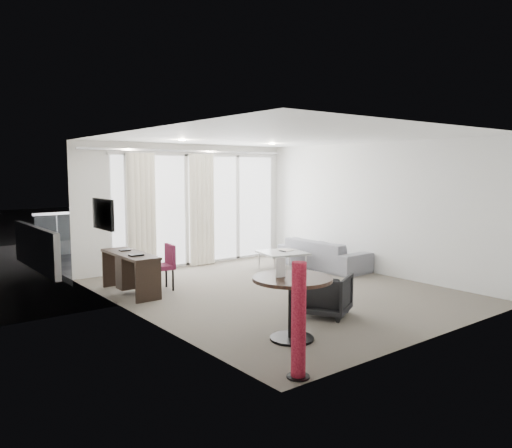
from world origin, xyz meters
TOP-DOWN VIEW (x-y plane):
  - floor at (0.00, 0.00)m, footprint 5.00×6.00m
  - ceiling at (0.00, 0.00)m, footprint 5.00×6.00m
  - wall_left at (-2.50, 0.00)m, footprint 0.00×6.00m
  - wall_right at (2.50, 0.00)m, footprint 0.00×6.00m
  - wall_front at (0.00, -3.00)m, footprint 5.00×0.00m
  - window_panel at (0.30, 2.98)m, footprint 4.00×0.02m
  - window_frame at (0.30, 2.97)m, footprint 4.10×0.06m
  - curtain_left at (-1.15, 2.82)m, footprint 0.60×0.20m
  - curtain_right at (0.25, 2.82)m, footprint 0.60×0.20m
  - curtain_track at (0.00, 2.82)m, footprint 4.80×0.04m
  - downlight_a at (-0.90, 1.60)m, footprint 0.12×0.12m
  - downlight_b at (1.20, 1.60)m, footprint 0.12×0.12m
  - desk at (-2.04, 1.40)m, footprint 0.45×1.45m
  - tv at (-2.46, 1.45)m, footprint 0.05×0.80m
  - desk_chair at (-1.54, 1.29)m, footprint 0.47×0.45m
  - round_table at (-1.45, -1.97)m, footprint 1.16×1.16m
  - menu_card at (-1.56, -1.89)m, footprint 0.13×0.04m
  - red_lamp at (-2.15, -2.85)m, footprint 0.26×0.26m
  - tub_armchair at (-0.38, -1.51)m, footprint 0.89×0.88m
  - coffee_table at (1.20, 1.27)m, footprint 1.05×1.05m
  - remote at (1.22, 1.27)m, footprint 0.06×0.16m
  - magazine at (1.36, 1.35)m, footprint 0.29×0.33m
  - sofa at (2.08, 0.96)m, footprint 0.80×2.05m
  - terrace_slab at (0.30, 4.50)m, footprint 5.60×3.00m
  - rattan_chair_a at (1.13, 4.82)m, footprint 0.66×0.66m
  - rattan_chair_b at (1.58, 4.09)m, footprint 0.65×0.65m
  - rattan_table at (1.55, 4.52)m, footprint 0.57×0.57m
  - balustrade at (0.30, 5.95)m, footprint 5.50×0.06m

SIDE VIEW (x-z plane):
  - terrace_slab at x=0.30m, z-range -0.12..0.00m
  - floor at x=0.00m, z-range 0.00..0.00m
  - coffee_table at x=1.20m, z-range 0.00..0.39m
  - rattan_table at x=1.55m, z-range 0.00..0.50m
  - sofa at x=2.08m, z-range 0.00..0.60m
  - tub_armchair at x=-0.38m, z-range 0.00..0.60m
  - desk at x=-2.04m, z-range 0.00..0.68m
  - remote at x=1.22m, z-range 0.35..0.37m
  - magazine at x=1.36m, z-range 0.35..0.37m
  - round_table at x=-1.45m, z-range 0.00..0.77m
  - desk_chair at x=-1.54m, z-range 0.00..0.79m
  - rattan_chair_b at x=1.58m, z-range 0.00..0.86m
  - rattan_chair_a at x=1.13m, z-range 0.00..0.91m
  - balustrade at x=0.30m, z-range -0.02..1.02m
  - red_lamp at x=-2.15m, z-range 0.00..1.17m
  - menu_card at x=-1.56m, z-range 0.60..0.84m
  - window_panel at x=0.30m, z-range 0.01..2.39m
  - curtain_left at x=-1.15m, z-range 0.01..2.39m
  - curtain_right at x=0.25m, z-range 0.01..2.39m
  - window_frame at x=0.30m, z-range -0.02..2.42m
  - wall_left at x=-2.50m, z-range 0.00..2.60m
  - wall_right at x=2.50m, z-range 0.00..2.60m
  - wall_front at x=0.00m, z-range 0.00..2.60m
  - tv at x=-2.46m, z-range 1.10..1.60m
  - curtain_track at x=0.00m, z-range 2.43..2.47m
  - downlight_a at x=-0.90m, z-range 2.58..2.60m
  - downlight_b at x=1.20m, z-range 2.58..2.60m
  - ceiling at x=0.00m, z-range 2.60..2.60m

